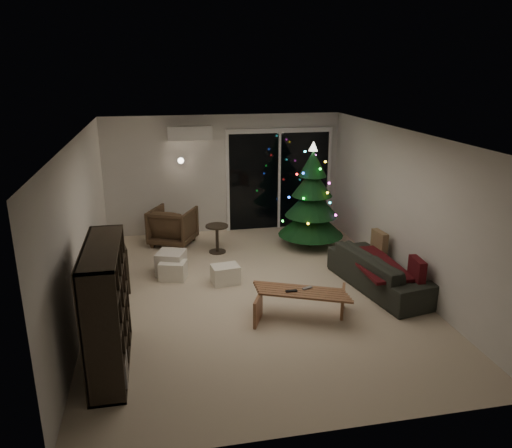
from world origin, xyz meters
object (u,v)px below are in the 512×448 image
Objects in this scene: bookshelf at (90,310)px; sofa at (381,271)px; coffee_table at (301,304)px; armchair at (173,226)px; christmas_tree at (312,195)px; media_cabinet at (110,261)px.

sofa is (4.30, 1.44, -0.47)m from bookshelf.
sofa is 1.56× the size of coffee_table.
armchair is at bearing 139.05° from coffee_table.
christmas_tree reaches higher than sofa.
christmas_tree is at bearing 93.85° from coffee_table.
sofa reaches higher than coffee_table.
coffee_table is 0.63× the size of christmas_tree.
christmas_tree reaches higher than armchair.
bookshelf is at bearing -141.42° from coffee_table.
sofa is 0.98× the size of christmas_tree.
christmas_tree is at bearing 45.81° from bookshelf.
bookshelf is at bearing -100.54° from media_cabinet.
media_cabinet is at bearing 82.89° from armchair.
sofa is 2.34m from christmas_tree.
christmas_tree is at bearing 2.83° from sofa.
media_cabinet is (0.00, 2.55, -0.39)m from bookshelf.
sofa is at bearing 164.94° from armchair.
sofa is (4.30, -1.11, -0.08)m from media_cabinet.
media_cabinet is 1.46× the size of armchair.
media_cabinet is at bearing 92.31° from bookshelf.
bookshelf is 1.86× the size of armchair.
media_cabinet is 2.01m from armchair.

